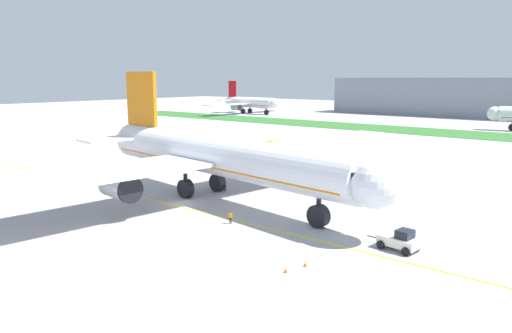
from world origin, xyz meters
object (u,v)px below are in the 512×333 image
airliner_foreground (214,156)px  traffic_cone_port_wing (286,270)px  ground_crew_marshaller_front (134,177)px  parked_airliner_far_left (249,103)px  service_truck_fuel_bowser (274,147)px  pushback_tug (400,240)px  ground_crew_wingwalker_starboard (225,185)px  traffic_cone_near_nose (305,263)px  ground_crew_wingwalker_port (230,216)px

airliner_foreground → traffic_cone_port_wing: (25.07, -16.30, -6.14)m
ground_crew_marshaller_front → parked_airliner_far_left: (-92.27, 139.71, 4.54)m
ground_crew_marshaller_front → service_truck_fuel_bowser: 41.59m
traffic_cone_port_wing → parked_airliner_far_left: parked_airliner_far_left is taller
traffic_cone_port_wing → service_truck_fuel_bowser: (-44.40, 56.48, 1.39)m
pushback_tug → airliner_foreground: bearing=172.9°
airliner_foreground → parked_airliner_far_left: airliner_foreground is taller
ground_crew_wingwalker_starboard → parked_airliner_far_left: size_ratio=0.03×
traffic_cone_port_wing → pushback_tug: bearing=65.4°
traffic_cone_near_nose → parked_airliner_far_left: (-135.92, 152.22, 5.28)m
airliner_foreground → traffic_cone_near_nose: airliner_foreground is taller
traffic_cone_port_wing → ground_crew_wingwalker_port: bearing=150.6°
traffic_cone_port_wing → service_truck_fuel_bowser: size_ratio=0.10×
airliner_foreground → ground_crew_wingwalker_port: airliner_foreground is taller
pushback_tug → traffic_cone_near_nose: (-5.15, -10.08, -0.77)m
service_truck_fuel_bowser → ground_crew_marshaller_front: bearing=-88.2°
ground_crew_marshaller_front → traffic_cone_near_nose: ground_crew_marshaller_front is taller
service_truck_fuel_bowser → traffic_cone_port_wing: bearing=-51.8°
ground_crew_marshaller_front → service_truck_fuel_bowser: service_truck_fuel_bowser is taller
pushback_tug → service_truck_fuel_bowser: size_ratio=1.05×
ground_crew_wingwalker_port → ground_crew_marshaller_front: bearing=166.6°
ground_crew_wingwalker_port → ground_crew_wingwalker_starboard: size_ratio=1.00×
ground_crew_wingwalker_port → ground_crew_marshaller_front: size_ratio=0.94×
service_truck_fuel_bowser → ground_crew_wingwalker_port: bearing=-58.1°
parked_airliner_far_left → ground_crew_wingwalker_port: bearing=-50.4°
ground_crew_marshaller_front → ground_crew_wingwalker_starboard: ground_crew_marshaller_front is taller
service_truck_fuel_bowser → traffic_cone_near_nose: bearing=-50.2°
pushback_tug → ground_crew_wingwalker_starboard: size_ratio=3.82×
ground_crew_wingwalker_starboard → traffic_cone_near_nose: (27.52, -18.18, -0.68)m
airliner_foreground → ground_crew_marshaller_front: airliner_foreground is taller
traffic_cone_port_wing → ground_crew_marshaller_front: bearing=160.9°
airliner_foreground → traffic_cone_near_nose: 29.81m
traffic_cone_port_wing → parked_airliner_far_left: bearing=131.2°
ground_crew_wingwalker_port → ground_crew_wingwalker_starboard: bearing=135.3°
ground_crew_wingwalker_starboard → parked_airliner_far_left: 172.45m
ground_crew_wingwalker_port → traffic_cone_near_nose: 15.95m
parked_airliner_far_left → ground_crew_wingwalker_starboard: bearing=-51.0°
pushback_tug → ground_crew_wingwalker_port: pushback_tug is taller
ground_crew_wingwalker_starboard → traffic_cone_near_nose: 32.99m
pushback_tug → ground_crew_wingwalker_port: 20.52m
traffic_cone_near_nose → service_truck_fuel_bowser: bearing=129.8°
ground_crew_wingwalker_starboard → pushback_tug: bearing=-13.9°
ground_crew_marshaller_front → traffic_cone_near_nose: bearing=-16.0°
traffic_cone_near_nose → service_truck_fuel_bowser: 70.35m
traffic_cone_port_wing → parked_airliner_far_left: 205.55m
airliner_foreground → traffic_cone_port_wing: size_ratio=167.54×
airliner_foreground → ground_crew_marshaller_front: (-18.00, -1.39, -5.40)m
airliner_foreground → pushback_tug: 31.49m
ground_crew_wingwalker_port → parked_airliner_far_left: 190.12m
traffic_cone_port_wing → service_truck_fuel_bowser: bearing=128.2°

